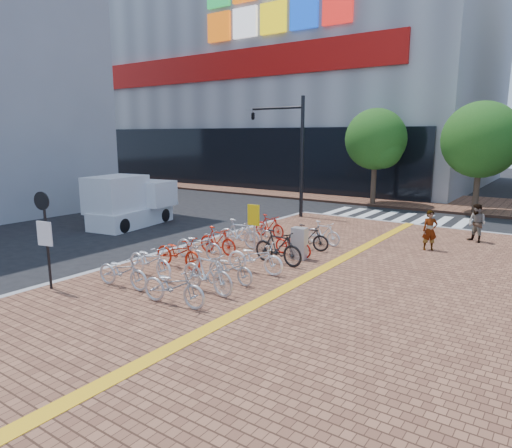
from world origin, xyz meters
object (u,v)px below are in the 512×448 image
Objects in this scene: bike_0 at (123,271)px; bike_9 at (207,272)px; bike_5 at (239,234)px; bike_8 at (174,286)px; bike_6 at (255,232)px; notice_sign at (45,228)px; bike_11 at (255,257)px; yellow_sign at (254,219)px; bike_13 at (293,244)px; bike_2 at (178,253)px; bike_4 at (218,241)px; bike_3 at (199,245)px; bike_10 at (230,268)px; bike_14 at (308,238)px; utility_box at (299,243)px; bike_12 at (278,247)px; box_truck at (130,202)px; bike_7 at (269,226)px; traffic_light_pole at (279,134)px; pedestrian_a at (430,230)px; bike_15 at (323,233)px; pedestrian_b at (477,223)px; bike_1 at (150,261)px.

bike_0 is 0.94× the size of bike_9.
bike_8 is (2.31, -5.86, -0.04)m from bike_5.
notice_sign is (-1.45, -8.09, 1.34)m from bike_6.
yellow_sign reaches higher than bike_11.
bike_5 reaches higher than bike_13.
bike_8 is at bearing -137.04° from bike_2.
bike_0 is 4.45m from bike_4.
bike_3 is at bearing 170.49° from bike_5.
bike_10 is 0.89× the size of bike_11.
bike_14 is (-0.00, 5.83, -0.10)m from bike_9.
bike_3 is 1.07× the size of bike_5.
notice_sign reaches higher than utility_box.
bike_3 is at bearing 117.06° from bike_12.
bike_0 is 0.94× the size of bike_2.
utility_box reaches higher than bike_13.
bike_12 is at bearing -11.75° from box_truck.
yellow_sign is (-1.50, 3.35, 0.79)m from bike_10.
utility_box reaches higher than bike_4.
bike_11 is at bearing 1.24° from bike_10.
bike_9 reaches higher than bike_3.
traffic_light_pole is (-2.83, 5.19, 3.85)m from bike_7.
traffic_light_pole is at bearing 116.03° from yellow_sign.
bike_9 is at bearing -10.73° from bike_8.
bike_13 is 5.32m from pedestrian_a.
bike_9 is at bearing 171.23° from bike_11.
yellow_sign reaches higher than bike_15.
traffic_light_pole is (-5.33, 5.12, 3.87)m from bike_15.
bike_7 is 8.47m from pedestrian_b.
bike_14 is at bearing -69.81° from bike_5.
pedestrian_a reaches higher than bike_6.
box_truck is at bearing -132.11° from pedestrian_b.
bike_1 is at bearing 57.65° from notice_sign.
bike_12 is at bearing -104.11° from utility_box.
bike_7 is at bearing 57.85° from bike_13.
bike_4 is 1.25m from bike_5.
bike_12 is (0.11, 2.47, 0.13)m from bike_10.
bike_0 is at bearing 119.91° from bike_9.
pedestrian_a is at bearing -31.80° from bike_12.
bike_11 is 7.24m from pedestrian_a.
bike_3 is at bearing -74.15° from traffic_light_pole.
bike_14 is at bearing -175.96° from pedestrian_a.
traffic_light_pole is (-2.97, 13.06, 3.85)m from bike_0.
bike_3 is 5.14m from notice_sign.
bike_5 reaches higher than bike_11.
box_truck reaches higher than bike_11.
bike_4 is at bearing 172.04° from bike_5.
bike_14 is at bearing -27.13° from bike_2.
utility_box is (2.73, -0.11, 0.01)m from bike_5.
utility_box is 8.16m from notice_sign.
bike_13 is 0.91× the size of yellow_sign.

